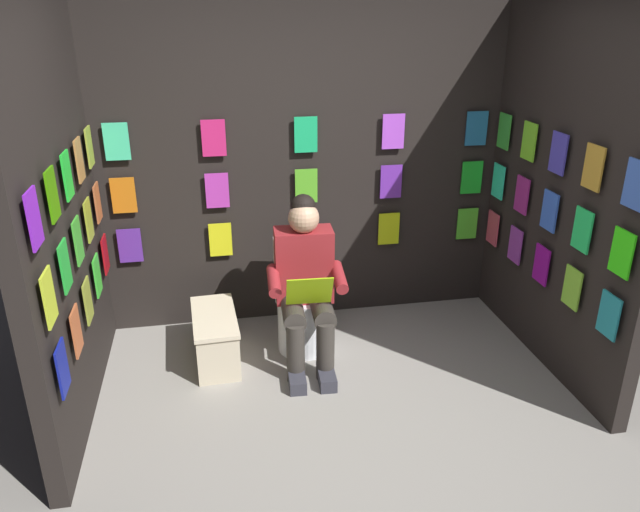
{
  "coord_description": "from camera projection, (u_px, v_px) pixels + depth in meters",
  "views": [
    {
      "loc": [
        0.71,
        2.53,
        2.34
      ],
      "look_at": [
        0.04,
        -1.02,
        0.85
      ],
      "focal_mm": 33.84,
      "sensor_mm": 36.0,
      "label": 1
    }
  ],
  "objects": [
    {
      "name": "display_wall_right",
      "position": [
        59.0,
        223.0,
        3.42
      ],
      "size": [
        0.14,
        1.85,
        2.42
      ],
      "color": "black",
      "rests_on": "ground"
    },
    {
      "name": "display_wall_left",
      "position": [
        564.0,
        193.0,
        3.96
      ],
      "size": [
        0.14,
        1.85,
        2.42
      ],
      "color": "black",
      "rests_on": "ground"
    },
    {
      "name": "ground_plane",
      "position": [
        362.0,
        468.0,
        3.31
      ],
      "size": [
        30.0,
        30.0,
        0.0
      ],
      "primitive_type": "plane",
      "color": "gray"
    },
    {
      "name": "person_reading",
      "position": [
        306.0,
        283.0,
        4.11
      ],
      "size": [
        0.54,
        0.7,
        1.19
      ],
      "rotation": [
        0.0,
        0.0,
        -0.05
      ],
      "color": "maroon",
      "rests_on": "ground"
    },
    {
      "name": "display_wall_back",
      "position": [
        304.0,
        168.0,
        4.58
      ],
      "size": [
        3.14,
        0.14,
        2.42
      ],
      "color": "black",
      "rests_on": "ground"
    },
    {
      "name": "toilet",
      "position": [
        303.0,
        304.0,
        4.43
      ],
      "size": [
        0.41,
        0.56,
        0.77
      ],
      "rotation": [
        0.0,
        0.0,
        -0.05
      ],
      "color": "white",
      "rests_on": "ground"
    },
    {
      "name": "comic_longbox_near",
      "position": [
        216.0,
        338.0,
        4.26
      ],
      "size": [
        0.33,
        0.66,
        0.36
      ],
      "rotation": [
        0.0,
        0.0,
        0.05
      ],
      "color": "beige",
      "rests_on": "ground"
    }
  ]
}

